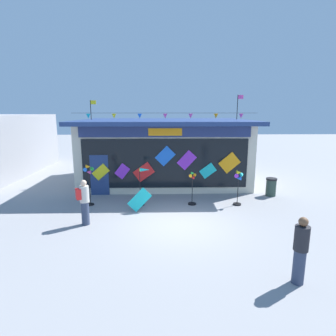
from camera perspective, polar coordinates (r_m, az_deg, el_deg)
ground_plane at (r=10.36m, az=2.13°, el=-11.47°), size 80.00×80.00×0.00m
kite_shop_building at (r=16.33m, az=-0.73°, el=3.75°), size 9.37×6.86×5.00m
wind_spinner_far_left at (r=12.38m, az=-16.08°, el=-1.67°), size 0.42×0.29×1.83m
wind_spinner_left at (r=12.05m, az=-5.25°, el=-3.01°), size 0.62×0.35×1.68m
wind_spinner_center_left at (r=12.15m, az=5.07°, el=-3.79°), size 0.36×0.36×1.51m
wind_spinner_center_right at (r=12.37m, az=14.39°, el=-2.78°), size 0.45×0.35×1.58m
person_near_camera at (r=10.43m, az=-17.00°, el=-6.62°), size 0.48×0.41×1.68m
person_mid_plaza at (r=7.46m, az=25.75°, el=-15.09°), size 0.34×0.34×1.68m
trash_bin at (r=14.39m, az=20.57°, el=-3.68°), size 0.52×0.52×0.88m
display_kite_on_ground at (r=11.43m, az=-5.91°, el=-6.56°), size 1.02×0.16×1.02m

